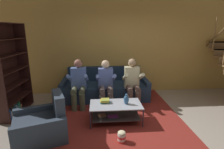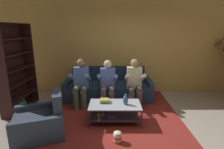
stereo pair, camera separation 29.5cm
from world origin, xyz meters
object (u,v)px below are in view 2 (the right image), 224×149
object	(u,v)px
couch	(108,88)
book_stack	(104,101)
coffee_table	(114,110)
person_seated_right	(134,81)
armchair	(41,122)
vase	(125,100)
bookshelf	(14,76)
person_seated_middle	(107,82)
popcorn_tub	(117,137)
person_seated_left	(80,81)

from	to	relation	value
couch	book_stack	size ratio (longest dim) A/B	10.97
coffee_table	person_seated_right	bearing A→B (deg)	58.41
armchair	coffee_table	bearing A→B (deg)	19.31
vase	bookshelf	distance (m)	2.73
person_seated_right	armchair	size ratio (longest dim) A/B	1.12
vase	bookshelf	xyz separation A→B (m)	(-2.63, 0.61, 0.37)
vase	person_seated_middle	bearing A→B (deg)	114.53
couch	person_seated_middle	bearing A→B (deg)	-90.00
bookshelf	popcorn_tub	distance (m)	2.89
vase	armchair	world-z (taller)	armchair
book_stack	armchair	size ratio (longest dim) A/B	0.20
person_seated_right	bookshelf	bearing A→B (deg)	-174.74
person_seated_middle	coffee_table	xyz separation A→B (m)	(0.16, -0.86, -0.38)
bookshelf	person_seated_left	bearing A→B (deg)	9.92
armchair	person_seated_right	bearing A→B (deg)	35.03
person_seated_left	bookshelf	xyz separation A→B (m)	(-1.54, -0.27, 0.22)
vase	book_stack	bearing A→B (deg)	165.94
person_seated_middle	bookshelf	bearing A→B (deg)	-173.19
couch	person_seated_middle	world-z (taller)	person_seated_middle
person_seated_middle	coffee_table	distance (m)	0.95
coffee_table	vase	distance (m)	0.34
person_seated_left	bookshelf	world-z (taller)	bookshelf
couch	vase	distance (m)	1.52
coffee_table	couch	bearing A→B (deg)	96.54
book_stack	couch	bearing A→B (deg)	87.59
couch	person_seated_right	world-z (taller)	person_seated_right
couch	person_seated_right	distance (m)	0.98
couch	vase	xyz separation A→B (m)	(0.40, -1.45, 0.23)
person_seated_middle	bookshelf	distance (m)	2.26
person_seated_right	book_stack	size ratio (longest dim) A/B	5.48
couch	armchair	bearing A→B (deg)	-122.66
person_seated_left	vase	size ratio (longest dim) A/B	5.49
vase	popcorn_tub	xyz separation A→B (m)	(-0.19, -0.72, -0.41)
person_seated_middle	person_seated_left	bearing A→B (deg)	179.79
person_seated_right	couch	bearing A→B (deg)	140.43
vase	bookshelf	world-z (taller)	bookshelf
person_seated_middle	vase	world-z (taller)	person_seated_middle
couch	book_stack	xyz separation A→B (m)	(-0.06, -1.33, 0.17)
couch	coffee_table	bearing A→B (deg)	-83.46
book_stack	bookshelf	bearing A→B (deg)	167.28
person_seated_right	book_stack	bearing A→B (deg)	-134.57
coffee_table	popcorn_tub	world-z (taller)	coffee_table
book_stack	vase	bearing A→B (deg)	-14.06
couch	coffee_table	size ratio (longest dim) A/B	2.23
person_seated_middle	book_stack	size ratio (longest dim) A/B	5.35
couch	coffee_table	distance (m)	1.44
bookshelf	popcorn_tub	size ratio (longest dim) A/B	9.83
person_seated_right	coffee_table	world-z (taller)	person_seated_right
person_seated_middle	person_seated_right	bearing A→B (deg)	0.21
vase	couch	bearing A→B (deg)	105.37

